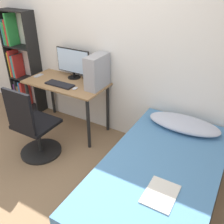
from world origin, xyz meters
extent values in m
plane|color=#846647|center=(0.00, 0.00, 0.00)|extent=(14.00, 14.00, 0.00)
cube|color=silver|center=(0.00, 1.57, 1.25)|extent=(8.00, 0.05, 2.50)
cube|color=#997047|center=(-0.40, 1.26, 0.72)|extent=(1.13, 0.58, 0.02)
cylinder|color=black|center=(-0.92, 1.02, 0.36)|extent=(0.04, 0.04, 0.71)
cylinder|color=black|center=(0.11, 1.02, 0.36)|extent=(0.04, 0.04, 0.71)
cylinder|color=black|center=(-0.92, 1.50, 0.36)|extent=(0.04, 0.04, 0.71)
cylinder|color=black|center=(0.11, 1.50, 0.36)|extent=(0.04, 0.04, 0.71)
cube|color=black|center=(-1.65, 1.43, 0.78)|extent=(0.02, 0.23, 1.57)
cube|color=black|center=(-1.12, 1.43, 0.78)|extent=(0.02, 0.23, 1.57)
cube|color=black|center=(-1.39, 1.43, 0.01)|extent=(0.51, 0.23, 0.02)
cube|color=black|center=(-1.39, 1.43, 0.53)|extent=(0.51, 0.23, 0.02)
cube|color=black|center=(-1.39, 1.43, 1.04)|extent=(0.51, 0.23, 0.02)
cube|color=black|center=(-1.39, 1.43, 1.56)|extent=(0.51, 0.23, 0.02)
cube|color=#7A338E|center=(-1.62, 1.43, 0.21)|extent=(0.02, 0.19, 0.39)
cube|color=black|center=(-1.59, 1.43, 0.24)|extent=(0.04, 0.19, 0.45)
cube|color=brown|center=(-1.54, 1.43, 0.20)|extent=(0.04, 0.19, 0.36)
cube|color=#2870B7|center=(-1.50, 1.43, 0.24)|extent=(0.03, 0.19, 0.44)
cube|color=red|center=(-1.45, 1.43, 0.24)|extent=(0.04, 0.19, 0.44)
cube|color=gold|center=(-1.62, 1.43, 0.74)|extent=(0.02, 0.19, 0.40)
cube|color=red|center=(-1.59, 1.43, 0.75)|extent=(0.03, 0.19, 0.43)
cube|color=teal|center=(-1.55, 1.43, 0.71)|extent=(0.04, 0.19, 0.36)
cube|color=red|center=(-1.51, 1.43, 0.72)|extent=(0.02, 0.19, 0.37)
cube|color=teal|center=(-1.62, 1.43, 1.24)|extent=(0.02, 0.19, 0.38)
cube|color=green|center=(-1.58, 1.43, 1.22)|extent=(0.04, 0.19, 0.34)
cube|color=red|center=(-1.54, 1.43, 1.24)|extent=(0.03, 0.19, 0.38)
cube|color=green|center=(-1.50, 1.43, 1.29)|extent=(0.03, 0.19, 0.47)
cylinder|color=black|center=(-0.37, 0.62, 0.01)|extent=(0.52, 0.52, 0.03)
cylinder|color=black|center=(-0.37, 0.62, 0.22)|extent=(0.05, 0.05, 0.38)
cube|color=black|center=(-0.37, 0.62, 0.43)|extent=(0.45, 0.45, 0.04)
cube|color=black|center=(-0.37, 0.41, 0.70)|extent=(0.40, 0.04, 0.50)
cube|color=#4C3D2D|center=(1.22, 0.59, 0.12)|extent=(1.04, 1.91, 0.23)
cube|color=teal|center=(1.22, 0.59, 0.38)|extent=(1.01, 1.87, 0.28)
ellipsoid|color=#B2B7C6|center=(1.22, 1.29, 0.57)|extent=(0.79, 0.36, 0.11)
cube|color=silver|center=(1.34, 0.26, 0.52)|extent=(0.24, 0.32, 0.01)
cylinder|color=black|center=(-0.41, 1.45, 0.74)|extent=(0.18, 0.18, 0.01)
cylinder|color=black|center=(-0.41, 1.45, 0.78)|extent=(0.04, 0.04, 0.07)
cube|color=black|center=(-0.41, 1.45, 0.97)|extent=(0.53, 0.01, 0.34)
cube|color=#B2D1EF|center=(-0.41, 1.44, 0.97)|extent=(0.51, 0.01, 0.31)
cube|color=black|center=(-0.41, 1.14, 0.74)|extent=(0.40, 0.15, 0.02)
cube|color=#99999E|center=(0.06, 1.34, 0.95)|extent=(0.17, 0.37, 0.42)
ellipsoid|color=silver|center=(-0.16, 1.14, 0.74)|extent=(0.06, 0.09, 0.02)
cube|color=#B7B7BC|center=(-0.89, 1.24, 0.74)|extent=(0.07, 0.14, 0.01)
camera|label=1|loc=(1.70, -1.13, 2.06)|focal=40.00mm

